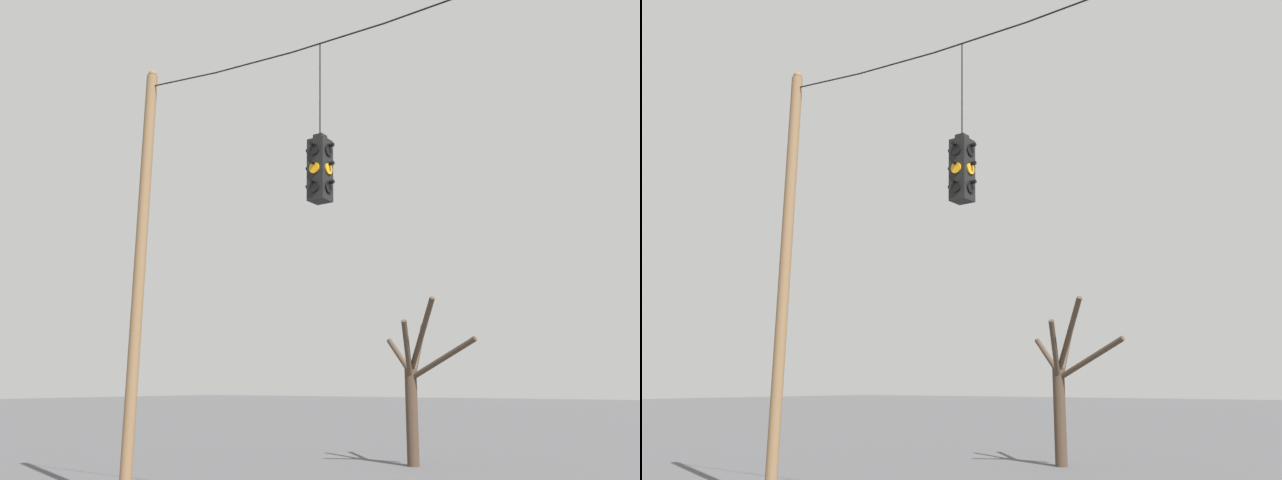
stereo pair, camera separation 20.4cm
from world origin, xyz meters
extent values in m
cylinder|color=brown|center=(-7.02, -0.36, 4.62)|extent=(0.24, 0.24, 9.23)
sphere|color=brown|center=(-7.02, -0.36, 9.28)|extent=(0.20, 0.20, 0.20)
cylinder|color=black|center=(-6.01, -0.36, 8.86)|extent=(2.01, 0.03, 0.28)
cylinder|color=black|center=(-4.01, -0.36, 8.65)|extent=(2.01, 0.03, 0.20)
cylinder|color=black|center=(-2.00, -0.36, 8.52)|extent=(2.01, 0.03, 0.11)
cylinder|color=black|center=(0.00, -0.36, 8.48)|extent=(2.00, 0.03, 0.03)
cube|color=black|center=(-2.35, -0.36, 6.03)|extent=(0.34, 0.34, 1.15)
cube|color=black|center=(-2.35, -0.36, 6.65)|extent=(0.19, 0.19, 0.10)
cylinder|color=black|center=(-2.35, -0.36, 7.61)|extent=(0.02, 0.02, 1.83)
cylinder|color=black|center=(-2.35, -0.55, 6.37)|extent=(0.20, 0.03, 0.20)
cylinder|color=black|center=(-2.35, -0.59, 6.46)|extent=(0.07, 0.12, 0.07)
cylinder|color=orange|center=(-2.35, -0.55, 6.03)|extent=(0.20, 0.03, 0.20)
cylinder|color=black|center=(-2.35, -0.59, 6.12)|extent=(0.07, 0.12, 0.07)
cylinder|color=black|center=(-2.35, -0.55, 5.68)|extent=(0.20, 0.03, 0.20)
cylinder|color=black|center=(-2.35, -0.59, 5.77)|extent=(0.07, 0.12, 0.07)
cylinder|color=black|center=(-2.35, -0.18, 6.37)|extent=(0.20, 0.03, 0.20)
cylinder|color=black|center=(-2.35, -0.13, 6.46)|extent=(0.07, 0.12, 0.07)
cylinder|color=orange|center=(-2.35, -0.18, 6.03)|extent=(0.20, 0.03, 0.20)
cylinder|color=black|center=(-2.35, -0.13, 6.12)|extent=(0.07, 0.12, 0.07)
cylinder|color=black|center=(-2.35, -0.18, 5.68)|extent=(0.20, 0.03, 0.20)
cylinder|color=black|center=(-2.35, -0.13, 5.77)|extent=(0.07, 0.12, 0.07)
cylinder|color=black|center=(-2.54, -0.36, 6.37)|extent=(0.03, 0.20, 0.20)
cylinder|color=black|center=(-2.58, -0.36, 6.46)|extent=(0.12, 0.07, 0.07)
cylinder|color=orange|center=(-2.54, -0.36, 6.03)|extent=(0.03, 0.20, 0.20)
cylinder|color=black|center=(-2.58, -0.36, 6.12)|extent=(0.12, 0.07, 0.07)
cylinder|color=black|center=(-2.54, -0.36, 5.68)|extent=(0.03, 0.20, 0.20)
cylinder|color=black|center=(-2.58, -0.36, 5.77)|extent=(0.12, 0.07, 0.07)
cylinder|color=black|center=(-2.17, -0.36, 6.37)|extent=(0.03, 0.20, 0.20)
cylinder|color=black|center=(-2.12, -0.36, 6.46)|extent=(0.12, 0.07, 0.07)
cylinder|color=orange|center=(-2.17, -0.36, 6.03)|extent=(0.03, 0.20, 0.20)
cylinder|color=black|center=(-2.12, -0.36, 6.12)|extent=(0.12, 0.07, 0.07)
cylinder|color=black|center=(-2.17, -0.36, 5.68)|extent=(0.03, 0.20, 0.20)
cylinder|color=black|center=(-2.12, -0.36, 5.77)|extent=(0.12, 0.07, 0.07)
cylinder|color=#423326|center=(-4.91, 8.29, 1.40)|extent=(0.36, 0.36, 2.79)
cylinder|color=#423326|center=(-4.94, 8.88, 3.19)|extent=(0.23, 1.32, 2.03)
cylinder|color=#423326|center=(-5.41, 8.57, 3.18)|extent=(1.16, 0.75, 1.15)
cylinder|color=#423326|center=(-3.80, 8.11, 3.03)|extent=(2.31, 0.55, 1.23)
cylinder|color=#423326|center=(-4.75, 7.79, 3.28)|extent=(0.53, 1.19, 1.77)
cylinder|color=#423326|center=(-4.29, 7.80, 3.69)|extent=(1.44, 1.20, 2.17)
camera|label=1|loc=(3.52, -9.08, 2.32)|focal=35.00mm
camera|label=2|loc=(3.69, -8.96, 2.32)|focal=35.00mm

